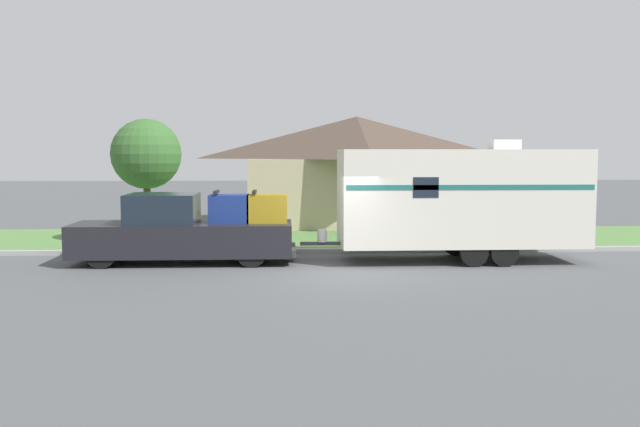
{
  "coord_description": "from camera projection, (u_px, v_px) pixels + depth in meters",
  "views": [
    {
      "loc": [
        -1.31,
        -18.35,
        3.17
      ],
      "look_at": [
        -0.28,
        1.95,
        1.4
      ],
      "focal_mm": 40.0,
      "sensor_mm": 36.0,
      "label": 1
    }
  ],
  "objects": [
    {
      "name": "ground_plane",
      "position": [
        334.0,
        273.0,
        18.6
      ],
      "size": [
        120.0,
        120.0,
        0.0
      ],
      "primitive_type": "plane",
      "color": "#515456"
    },
    {
      "name": "curb_strip",
      "position": [
        326.0,
        251.0,
        22.33
      ],
      "size": [
        80.0,
        0.3,
        0.14
      ],
      "color": "#999993",
      "rests_on": "ground_plane"
    },
    {
      "name": "lawn_strip",
      "position": [
        320.0,
        238.0,
        25.96
      ],
      "size": [
        80.0,
        7.0,
        0.03
      ],
      "color": "#568442",
      "rests_on": "ground_plane"
    },
    {
      "name": "house_across_street",
      "position": [
        357.0,
        167.0,
        32.26
      ],
      "size": [
        10.24,
        8.63,
        4.75
      ],
      "color": "tan",
      "rests_on": "ground_plane"
    },
    {
      "name": "pickup_truck",
      "position": [
        186.0,
        231.0,
        20.25
      ],
      "size": [
        6.29,
        2.03,
        2.07
      ],
      "color": "black",
      "rests_on": "ground_plane"
    },
    {
      "name": "travel_trailer",
      "position": [
        461.0,
        198.0,
        20.57
      ],
      "size": [
        8.12,
        2.45,
        3.51
      ],
      "color": "black",
      "rests_on": "ground_plane"
    },
    {
      "name": "mailbox",
      "position": [
        375.0,
        218.0,
        23.21
      ],
      "size": [
        0.48,
        0.2,
        1.29
      ],
      "color": "brown",
      "rests_on": "ground_plane"
    },
    {
      "name": "tree_in_yard",
      "position": [
        146.0,
        154.0,
        24.26
      ],
      "size": [
        2.39,
        2.39,
        4.29
      ],
      "color": "brown",
      "rests_on": "ground_plane"
    }
  ]
}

